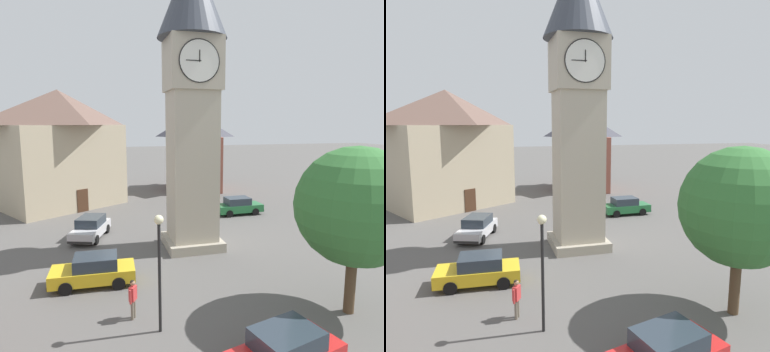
% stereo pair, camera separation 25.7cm
% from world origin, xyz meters
% --- Properties ---
extents(ground_plane, '(200.00, 200.00, 0.00)m').
position_xyz_m(ground_plane, '(0.00, 0.00, 0.00)').
color(ground_plane, '#565451').
extents(clock_tower, '(4.27, 4.27, 18.52)m').
position_xyz_m(clock_tower, '(0.00, 0.00, 10.78)').
color(clock_tower, '#A59C89').
rests_on(clock_tower, ground).
extents(car_silver_kerb, '(2.92, 4.45, 1.53)m').
position_xyz_m(car_silver_kerb, '(6.47, -3.47, 0.76)').
color(car_silver_kerb, silver).
rests_on(car_silver_kerb, ground).
extents(car_red_corner, '(4.16, 1.88, 1.53)m').
position_xyz_m(car_red_corner, '(-6.16, -6.72, 0.76)').
color(car_red_corner, '#236B38').
rests_on(car_red_corner, ground).
extents(car_white_side, '(4.20, 1.95, 1.53)m').
position_xyz_m(car_white_side, '(6.22, 4.05, 0.76)').
color(car_white_side, gold).
rests_on(car_white_side, ground).
extents(car_black_far, '(4.46, 3.06, 1.53)m').
position_xyz_m(car_black_far, '(-13.53, -2.45, 0.76)').
color(car_black_far, white).
rests_on(car_black_far, ground).
extents(pedestrian, '(0.38, 0.49, 1.69)m').
position_xyz_m(pedestrian, '(4.63, 7.63, 1.01)').
color(pedestrian, '#706656').
rests_on(pedestrian, ground).
extents(tree, '(4.98, 4.98, 7.16)m').
position_xyz_m(tree, '(-4.35, 9.58, 4.66)').
color(tree, brown).
rests_on(tree, ground).
extents(building_shop_left, '(13.21, 12.30, 11.20)m').
position_xyz_m(building_shop_left, '(9.27, -14.38, 5.72)').
color(building_shop_left, tan).
rests_on(building_shop_left, ground).
extents(building_corner_back, '(8.46, 8.39, 9.34)m').
position_xyz_m(building_corner_back, '(-5.74, -19.50, 4.77)').
color(building_corner_back, '#995142').
rests_on(building_corner_back, ground).
extents(lamp_post, '(0.36, 0.36, 4.68)m').
position_xyz_m(lamp_post, '(3.71, 8.81, 3.16)').
color(lamp_post, black).
rests_on(lamp_post, ground).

